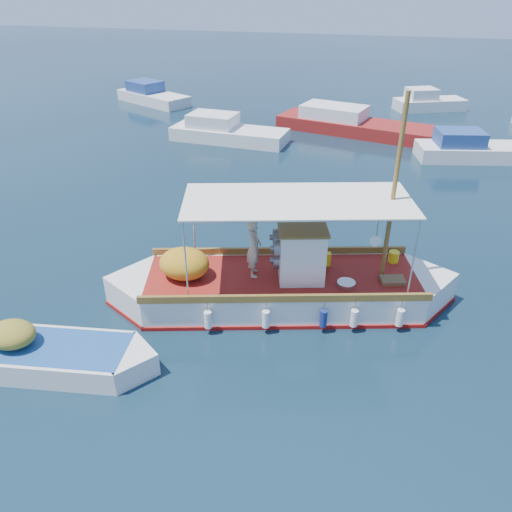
# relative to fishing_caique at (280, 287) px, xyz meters

# --- Properties ---
(ground) EXTENTS (160.00, 160.00, 0.00)m
(ground) POSITION_rel_fishing_caique_xyz_m (0.43, -0.39, -0.59)
(ground) COLOR black
(ground) RESTS_ON ground
(fishing_caique) EXTENTS (10.56, 5.05, 6.70)m
(fishing_caique) POSITION_rel_fishing_caique_xyz_m (0.00, 0.00, 0.00)
(fishing_caique) COLOR white
(fishing_caique) RESTS_ON ground
(dinghy) EXTENTS (6.08, 2.37, 1.50)m
(dinghy) POSITION_rel_fishing_caique_xyz_m (-5.37, -4.46, -0.27)
(dinghy) COLOR white
(dinghy) RESTS_ON ground
(bg_boat_nw) EXTENTS (7.27, 2.91, 1.80)m
(bg_boat_nw) POSITION_rel_fishing_caique_xyz_m (-6.98, 16.21, -0.10)
(bg_boat_nw) COLOR silver
(bg_boat_nw) RESTS_ON ground
(bg_boat_n) EXTENTS (10.48, 5.20, 1.80)m
(bg_boat_n) POSITION_rel_fishing_caique_xyz_m (0.27, 20.06, -0.10)
(bg_boat_n) COLOR maroon
(bg_boat_n) RESTS_ON ground
(bg_boat_ne) EXTENTS (6.47, 3.48, 1.80)m
(bg_boat_ne) POSITION_rel_fishing_caique_xyz_m (7.24, 16.37, -0.10)
(bg_boat_ne) COLOR silver
(bg_boat_ne) RESTS_ON ground
(bg_boat_far_w) EXTENTS (6.85, 5.00, 1.80)m
(bg_boat_far_w) POSITION_rel_fishing_caique_xyz_m (-15.88, 24.57, -0.10)
(bg_boat_far_w) COLOR silver
(bg_boat_far_w) RESTS_ON ground
(bg_boat_far_n) EXTENTS (5.53, 3.90, 1.80)m
(bg_boat_far_n) POSITION_rel_fishing_caique_xyz_m (5.32, 27.81, -0.10)
(bg_boat_far_n) COLOR silver
(bg_boat_far_n) RESTS_ON ground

